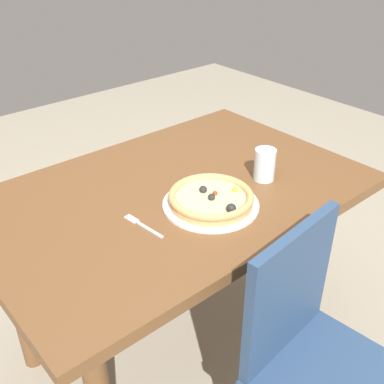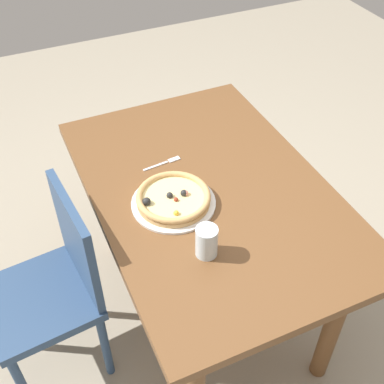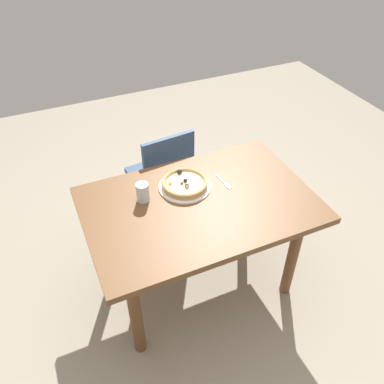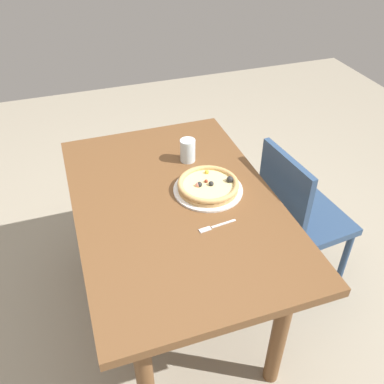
% 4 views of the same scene
% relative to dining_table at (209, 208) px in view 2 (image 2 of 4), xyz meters
% --- Properties ---
extents(ground_plane, '(6.00, 6.00, 0.00)m').
position_rel_dining_table_xyz_m(ground_plane, '(0.00, 0.00, -0.64)').
color(ground_plane, '#9E937F').
extents(dining_table, '(1.32, 0.87, 0.75)m').
position_rel_dining_table_xyz_m(dining_table, '(0.00, 0.00, 0.00)').
color(dining_table, brown).
rests_on(dining_table, ground).
extents(chair_near, '(0.44, 0.44, 0.88)m').
position_rel_dining_table_xyz_m(chair_near, '(-0.01, -0.65, -0.16)').
color(chair_near, navy).
rests_on(chair_near, ground).
extents(plate, '(0.32, 0.32, 0.01)m').
position_rel_dining_table_xyz_m(plate, '(0.02, -0.16, 0.11)').
color(plate, white).
rests_on(plate, dining_table).
extents(pizza, '(0.28, 0.28, 0.05)m').
position_rel_dining_table_xyz_m(pizza, '(0.02, -0.16, 0.14)').
color(pizza, tan).
rests_on(pizza, plate).
extents(fork, '(0.03, 0.17, 0.00)m').
position_rel_dining_table_xyz_m(fork, '(-0.21, -0.10, 0.11)').
color(fork, silver).
rests_on(fork, dining_table).
extents(drinking_glass, '(0.08, 0.08, 0.12)m').
position_rel_dining_table_xyz_m(drinking_glass, '(0.29, -0.15, 0.16)').
color(drinking_glass, silver).
rests_on(drinking_glass, dining_table).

